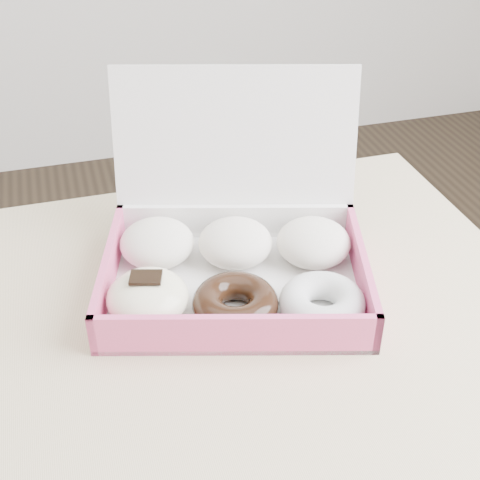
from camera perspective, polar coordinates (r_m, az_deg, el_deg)
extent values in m
cube|color=tan|center=(0.75, -15.24, -13.64)|extent=(1.20, 0.80, 0.04)
cylinder|color=tan|center=(1.36, 10.20, -8.91)|extent=(0.05, 0.05, 0.71)
cube|color=white|center=(0.84, -0.40, -4.08)|extent=(0.37, 0.31, 0.01)
cube|color=#DC4F82|center=(0.74, -0.40, -8.13)|extent=(0.31, 0.10, 0.05)
cube|color=white|center=(0.92, -0.40, 1.48)|extent=(0.31, 0.10, 0.05)
cube|color=#DC4F82|center=(0.84, -11.13, -2.78)|extent=(0.07, 0.23, 0.05)
cube|color=#DC4F82|center=(0.84, 10.33, -2.72)|extent=(0.07, 0.23, 0.05)
cube|color=white|center=(0.89, -0.43, 7.21)|extent=(0.33, 0.15, 0.23)
ellipsoid|color=silver|center=(0.87, -7.09, -0.25)|extent=(0.12, 0.12, 0.05)
ellipsoid|color=silver|center=(0.87, -0.40, -0.23)|extent=(0.12, 0.12, 0.05)
ellipsoid|color=silver|center=(0.87, 6.29, -0.20)|extent=(0.12, 0.12, 0.05)
ellipsoid|color=#EFE7BE|center=(0.78, -7.88, -4.87)|extent=(0.12, 0.12, 0.05)
cube|color=black|center=(0.77, -8.05, -3.18)|extent=(0.04, 0.03, 0.00)
torus|color=black|center=(0.78, -0.40, -5.41)|extent=(0.13, 0.13, 0.04)
torus|color=silver|center=(0.79, 7.02, -5.35)|extent=(0.13, 0.13, 0.04)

